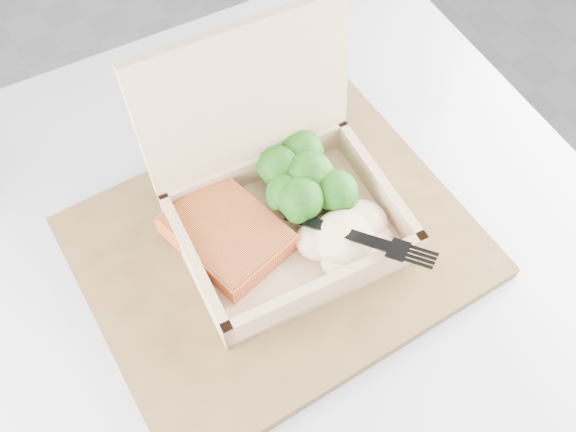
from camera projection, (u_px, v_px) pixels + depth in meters
floor at (430, 180)px, 1.63m from camera, size 4.00×4.00×0.00m
cafe_table at (265, 367)px, 0.81m from camera, size 0.85×0.85×0.74m
serving_tray at (277, 247)px, 0.67m from camera, size 0.40×0.33×0.02m
takeout_container at (276, 188)px, 0.64m from camera, size 0.23×0.20×0.21m
salmon_fillet at (227, 234)px, 0.65m from camera, size 0.12×0.14×0.02m
broccoli_pile at (309, 180)px, 0.67m from camera, size 0.12×0.12×0.04m
mashed_potatoes at (344, 237)px, 0.64m from camera, size 0.10×0.09×0.04m
plastic_fork at (318, 222)px, 0.63m from camera, size 0.10×0.14×0.03m
receipt at (221, 103)px, 0.79m from camera, size 0.10×0.15×0.00m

